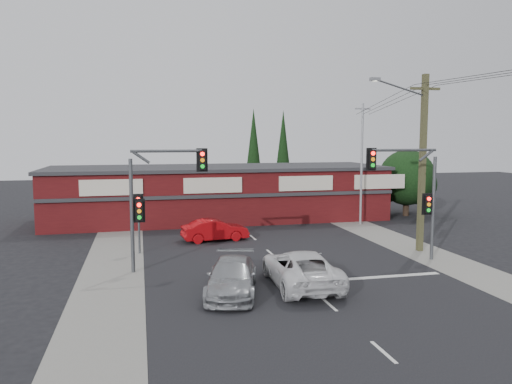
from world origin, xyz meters
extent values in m
plane|color=black|center=(0.00, 0.00, 0.00)|extent=(120.00, 120.00, 0.00)
cube|color=black|center=(0.00, 5.00, 0.01)|extent=(14.00, 70.00, 0.01)
cube|color=gray|center=(-8.50, 5.00, 0.01)|extent=(3.00, 70.00, 0.02)
cube|color=gray|center=(8.50, 5.00, 0.01)|extent=(3.00, 70.00, 0.02)
cube|color=silver|center=(3.50, -1.50, 0.01)|extent=(6.50, 0.35, 0.01)
imported|color=silver|center=(-0.29, -1.91, 0.78)|extent=(2.82, 5.74, 1.57)
imported|color=#9B9DA0|center=(-3.45, -2.36, 0.71)|extent=(3.16, 5.26, 1.43)
imported|color=#B20A0F|center=(-2.55, 8.50, 0.69)|extent=(4.31, 1.98, 1.37)
cube|color=silver|center=(0.00, -9.04, 0.01)|extent=(0.12, 1.60, 0.01)
cube|color=silver|center=(0.00, -4.56, 0.01)|extent=(0.12, 1.60, 0.01)
cube|color=silver|center=(0.00, -0.08, 0.01)|extent=(0.12, 1.60, 0.01)
cube|color=silver|center=(0.00, 4.40, 0.01)|extent=(0.12, 1.60, 0.01)
cube|color=silver|center=(0.00, 8.88, 0.01)|extent=(0.12, 1.60, 0.01)
cube|color=silver|center=(0.00, 13.36, 0.01)|extent=(0.12, 1.60, 0.01)
cube|color=silver|center=(0.00, 17.84, 0.01)|extent=(0.12, 1.60, 0.01)
cube|color=silver|center=(0.00, 22.32, 0.01)|extent=(0.12, 1.60, 0.01)
cube|color=silver|center=(0.00, 26.80, 0.01)|extent=(0.12, 1.60, 0.01)
cube|color=silver|center=(0.00, 31.28, 0.01)|extent=(0.12, 1.60, 0.01)
cube|color=#430D0F|center=(-1.00, 17.00, 2.00)|extent=(26.00, 8.00, 4.00)
cube|color=#2D2D30|center=(-1.00, 17.00, 4.10)|extent=(26.40, 8.40, 0.25)
cube|color=beige|center=(-9.00, 12.95, 3.10)|extent=(4.20, 0.12, 1.10)
cube|color=beige|center=(-2.00, 12.95, 3.10)|extent=(4.20, 0.12, 1.10)
cube|color=beige|center=(5.00, 12.95, 3.10)|extent=(4.20, 0.12, 1.10)
cube|color=beige|center=(11.00, 12.95, 3.10)|extent=(4.20, 0.12, 1.10)
cube|color=#2D2D30|center=(-1.00, 12.90, 2.30)|extent=(26.00, 0.15, 0.25)
cylinder|color=#2D2116|center=(14.50, 15.00, 0.90)|extent=(0.50, 0.50, 1.80)
sphere|color=black|center=(14.50, 15.00, 3.20)|extent=(4.60, 4.60, 4.60)
sphere|color=black|center=(16.00, 16.00, 2.50)|extent=(3.40, 3.40, 3.40)
sphere|color=black|center=(13.20, 16.40, 2.30)|extent=(2.80, 2.80, 2.80)
cylinder|color=#2D2116|center=(3.50, 24.00, 1.00)|extent=(0.24, 0.24, 2.00)
cone|color=black|center=(3.50, 24.00, 5.50)|extent=(1.80, 1.80, 7.50)
cylinder|color=#2D2116|center=(7.00, 26.00, 1.00)|extent=(0.24, 0.24, 2.00)
cone|color=black|center=(7.00, 26.00, 5.50)|extent=(1.80, 1.80, 7.50)
cylinder|color=#47494C|center=(-7.50, 2.00, 2.75)|extent=(0.18, 0.18, 5.50)
cylinder|color=#47494C|center=(-5.80, 2.00, 5.85)|extent=(3.40, 0.14, 0.14)
cylinder|color=#47494C|center=(-6.99, 2.00, 5.55)|extent=(0.82, 0.14, 0.63)
cube|color=black|center=(-4.10, 2.00, 5.40)|extent=(0.32, 0.22, 0.95)
cube|color=black|center=(-4.10, 2.07, 5.40)|extent=(0.55, 0.04, 1.15)
cylinder|color=#FF0C07|center=(-4.10, 1.87, 5.70)|extent=(0.20, 0.06, 0.20)
cylinder|color=orange|center=(-4.10, 1.87, 5.40)|extent=(0.20, 0.06, 0.20)
cylinder|color=#0CE526|center=(-4.10, 1.87, 5.10)|extent=(0.20, 0.06, 0.20)
cube|color=black|center=(-7.15, 2.00, 3.00)|extent=(0.32, 0.22, 0.95)
cube|color=black|center=(-7.15, 2.07, 3.00)|extent=(0.55, 0.04, 1.15)
cylinder|color=#FF0C07|center=(-7.15, 1.87, 3.30)|extent=(0.20, 0.06, 0.20)
cylinder|color=orange|center=(-7.15, 1.87, 3.00)|extent=(0.20, 0.06, 0.20)
cylinder|color=#0CE526|center=(-7.15, 1.87, 2.70)|extent=(0.20, 0.06, 0.20)
cylinder|color=#47494C|center=(8.00, 1.00, 2.75)|extent=(0.18, 0.18, 5.50)
cylinder|color=#47494C|center=(6.20, 1.00, 5.85)|extent=(3.60, 0.14, 0.14)
cylinder|color=#47494C|center=(7.46, 1.00, 5.55)|extent=(0.82, 0.14, 0.63)
cube|color=black|center=(4.40, 1.00, 5.40)|extent=(0.32, 0.22, 0.95)
cube|color=black|center=(4.40, 1.07, 5.40)|extent=(0.55, 0.04, 1.15)
cylinder|color=#FF0C07|center=(4.40, 0.87, 5.70)|extent=(0.20, 0.06, 0.20)
cylinder|color=orange|center=(4.40, 0.87, 5.40)|extent=(0.20, 0.06, 0.20)
cylinder|color=#0CE526|center=(4.40, 0.87, 5.10)|extent=(0.20, 0.06, 0.20)
cube|color=black|center=(7.65, 1.00, 3.00)|extent=(0.32, 0.22, 0.95)
cube|color=black|center=(7.65, 1.07, 3.00)|extent=(0.55, 0.04, 1.15)
cylinder|color=#FF0C07|center=(7.65, 0.87, 3.30)|extent=(0.20, 0.06, 0.20)
cylinder|color=orange|center=(7.65, 0.87, 3.00)|extent=(0.20, 0.06, 0.20)
cylinder|color=#0CE526|center=(7.65, 0.87, 2.70)|extent=(0.20, 0.06, 0.20)
cylinder|color=#47494C|center=(-7.20, 6.00, 1.50)|extent=(0.12, 0.12, 3.00)
cube|color=black|center=(-7.20, 6.00, 2.80)|extent=(0.32, 0.22, 0.95)
cube|color=black|center=(-7.20, 6.07, 2.80)|extent=(0.55, 0.04, 1.15)
cylinder|color=#FF0C07|center=(-7.20, 5.87, 3.10)|extent=(0.20, 0.06, 0.20)
cylinder|color=orange|center=(-7.20, 5.87, 2.80)|extent=(0.20, 0.06, 0.20)
cylinder|color=#0CE526|center=(-7.20, 5.87, 2.50)|extent=(0.20, 0.06, 0.20)
cube|color=#4C4A2B|center=(8.50, 3.00, 5.00)|extent=(0.30, 0.30, 10.00)
cube|color=#4C4A2B|center=(8.50, 3.00, 9.20)|extent=(1.80, 0.14, 0.14)
cylinder|color=#47494C|center=(6.90, 2.85, 9.20)|extent=(3.23, 0.39, 0.89)
cube|color=slate|center=(5.30, 2.70, 9.60)|extent=(0.55, 0.25, 0.18)
cylinder|color=silver|center=(5.30, 2.70, 9.50)|extent=(0.28, 0.28, 0.05)
cylinder|color=gray|center=(9.00, 12.00, 4.50)|extent=(0.16, 0.16, 9.00)
cube|color=gray|center=(9.00, 12.00, 8.60)|extent=(1.20, 0.10, 0.10)
cylinder|color=black|center=(8.15, 7.50, 8.80)|extent=(0.73, 9.01, 1.22)
cylinder|color=black|center=(8.75, 7.50, 8.80)|extent=(0.52, 9.00, 1.22)
cylinder|color=black|center=(9.34, 7.50, 8.80)|extent=(0.31, 9.00, 1.22)
camera|label=1|loc=(-7.07, -22.29, 6.49)|focal=35.00mm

